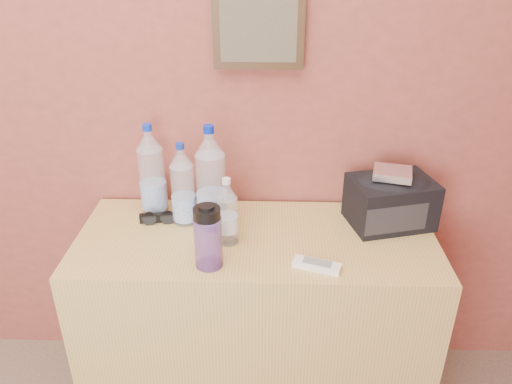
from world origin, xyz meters
TOP-DOWN VIEW (x-y plane):
  - picture_frame at (0.56, 1.98)m, footprint 0.30×0.03m
  - dresser at (0.56, 1.73)m, footprint 1.22×0.51m
  - pet_large_a at (0.18, 1.90)m, footprint 0.09×0.09m
  - pet_large_b at (0.30, 1.82)m, footprint 0.08×0.08m
  - pet_large_c at (0.40, 1.80)m, footprint 0.10×0.10m
  - pet_small at (0.47, 1.70)m, footprint 0.07×0.07m
  - nalgene_bottle at (0.42, 1.56)m, footprint 0.09×0.09m
  - sunglasses at (0.21, 1.81)m, footprint 0.14×0.07m
  - ac_remote at (0.75, 1.55)m, footprint 0.15×0.09m
  - toiletry_bag at (1.03, 1.84)m, footprint 0.32×0.26m
  - foil_packet at (1.01, 1.82)m, footprint 0.15×0.13m

SIDE VIEW (x-z plane):
  - dresser at x=0.56m, z-range 0.00..0.76m
  - ac_remote at x=0.75m, z-range 0.76..0.78m
  - sunglasses at x=0.21m, z-range 0.76..0.80m
  - toiletry_bag at x=1.03m, z-range 0.76..0.95m
  - pet_small at x=0.47m, z-range 0.75..0.98m
  - nalgene_bottle at x=0.42m, z-range 0.76..0.97m
  - pet_large_b at x=0.30m, z-range 0.75..1.05m
  - pet_large_a at x=0.18m, z-range 0.74..1.08m
  - pet_large_c at x=0.40m, z-range 0.74..1.11m
  - foil_packet at x=1.01m, z-range 0.95..0.98m
  - picture_frame at x=0.56m, z-range 1.27..1.52m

